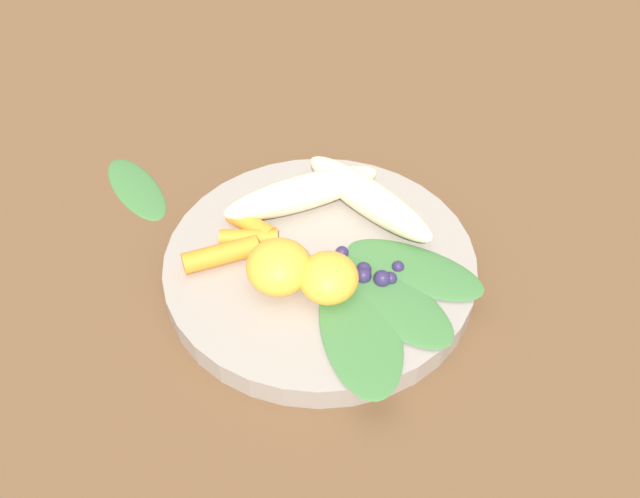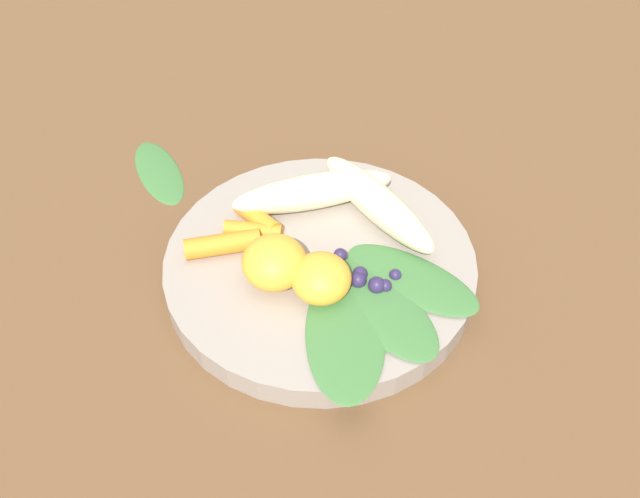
{
  "view_description": "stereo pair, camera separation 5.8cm",
  "coord_description": "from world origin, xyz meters",
  "px_view_note": "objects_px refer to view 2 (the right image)",
  "views": [
    {
      "loc": [
        0.37,
        -0.15,
        0.45
      ],
      "look_at": [
        0.0,
        0.0,
        0.03
      ],
      "focal_mm": 38.56,
      "sensor_mm": 36.0,
      "label": 1
    },
    {
      "loc": [
        0.39,
        -0.09,
        0.45
      ],
      "look_at": [
        0.0,
        0.0,
        0.03
      ],
      "focal_mm": 38.56,
      "sensor_mm": 36.0,
      "label": 2
    }
  ],
  "objects_px": {
    "banana_peeled_left": "(313,192)",
    "orange_segment_near": "(321,278)",
    "banana_peeled_right": "(377,202)",
    "kale_leaf_stray": "(159,170)",
    "bowl": "(320,266)"
  },
  "relations": [
    {
      "from": "banana_peeled_left",
      "to": "orange_segment_near",
      "type": "distance_m",
      "value": 0.11
    },
    {
      "from": "banana_peeled_right",
      "to": "orange_segment_near",
      "type": "distance_m",
      "value": 0.1
    },
    {
      "from": "banana_peeled_right",
      "to": "kale_leaf_stray",
      "type": "height_order",
      "value": "banana_peeled_right"
    },
    {
      "from": "banana_peeled_right",
      "to": "banana_peeled_left",
      "type": "bearing_deg",
      "value": 40.61
    },
    {
      "from": "banana_peeled_left",
      "to": "orange_segment_near",
      "type": "bearing_deg",
      "value": 78.88
    },
    {
      "from": "bowl",
      "to": "banana_peeled_left",
      "type": "relative_size",
      "value": 1.8
    },
    {
      "from": "banana_peeled_left",
      "to": "banana_peeled_right",
      "type": "height_order",
      "value": "same"
    },
    {
      "from": "bowl",
      "to": "banana_peeled_right",
      "type": "distance_m",
      "value": 0.08
    },
    {
      "from": "banana_peeled_right",
      "to": "orange_segment_near",
      "type": "xyz_separation_m",
      "value": [
        0.08,
        -0.07,
        0.0
      ]
    },
    {
      "from": "banana_peeled_left",
      "to": "kale_leaf_stray",
      "type": "bearing_deg",
      "value": -40.03
    },
    {
      "from": "kale_leaf_stray",
      "to": "bowl",
      "type": "bearing_deg",
      "value": -156.11
    },
    {
      "from": "kale_leaf_stray",
      "to": "orange_segment_near",
      "type": "bearing_deg",
      "value": -163.15
    },
    {
      "from": "banana_peeled_left",
      "to": "banana_peeled_right",
      "type": "relative_size",
      "value": 1.0
    },
    {
      "from": "banana_peeled_left",
      "to": "bowl",
      "type": "bearing_deg",
      "value": 80.41
    },
    {
      "from": "banana_peeled_right",
      "to": "kale_leaf_stray",
      "type": "relative_size",
      "value": 1.37
    }
  ]
}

